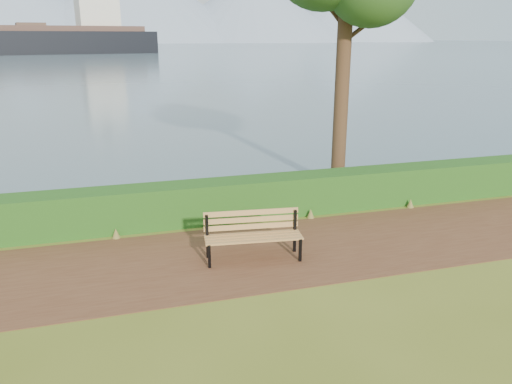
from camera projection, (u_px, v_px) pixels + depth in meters
name	position (u px, v px, depth m)	size (l,w,h in m)	color
ground	(276.00, 258.00, 10.44)	(140.00, 140.00, 0.00)	#55611B
path	(272.00, 252.00, 10.71)	(40.00, 3.40, 0.01)	#522D1C
hedge	(244.00, 198.00, 12.67)	(32.00, 0.85, 1.00)	#1E4915
water	(112.00, 45.00, 248.74)	(700.00, 510.00, 0.00)	#445D6D
mountains	(93.00, 3.00, 371.88)	(585.00, 190.00, 70.00)	#8395AF
bench	(253.00, 232.00, 10.30)	(2.05, 0.81, 1.00)	black
cargo_ship	(7.00, 40.00, 123.77)	(79.42, 27.15, 23.83)	black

